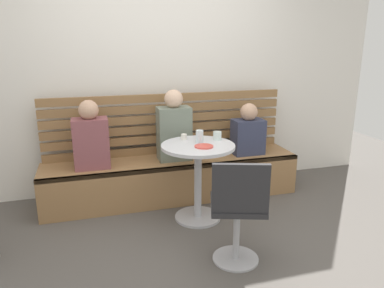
% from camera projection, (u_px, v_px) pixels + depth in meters
% --- Properties ---
extents(ground, '(8.00, 8.00, 0.00)m').
position_uv_depth(ground, '(208.00, 257.00, 2.91)').
color(ground, '#514C47').
extents(back_wall, '(5.20, 0.10, 2.90)m').
position_uv_depth(back_wall, '(162.00, 60.00, 4.03)').
color(back_wall, silver).
rests_on(back_wall, ground).
extents(booth_bench, '(2.70, 0.52, 0.44)m').
position_uv_depth(booth_bench, '(173.00, 178.00, 3.96)').
color(booth_bench, olive).
rests_on(booth_bench, ground).
extents(booth_backrest, '(2.65, 0.04, 0.67)m').
position_uv_depth(booth_backrest, '(167.00, 123.00, 4.03)').
color(booth_backrest, olive).
rests_on(booth_backrest, booth_bench).
extents(cafe_table, '(0.68, 0.68, 0.74)m').
position_uv_depth(cafe_table, '(198.00, 167.00, 3.41)').
color(cafe_table, '#ADADB2').
rests_on(cafe_table, ground).
extents(white_chair, '(0.50, 0.50, 0.85)m').
position_uv_depth(white_chair, '(238.00, 209.00, 2.69)').
color(white_chair, '#ADADB2').
rests_on(white_chair, ground).
extents(person_adult, '(0.34, 0.22, 0.74)m').
position_uv_depth(person_adult, '(174.00, 129.00, 3.81)').
color(person_adult, slate).
rests_on(person_adult, booth_bench).
extents(person_child_left, '(0.34, 0.22, 0.57)m').
position_uv_depth(person_child_left, '(248.00, 132.00, 4.03)').
color(person_child_left, '#333851').
rests_on(person_child_left, booth_bench).
extents(person_child_middle, '(0.34, 0.22, 0.68)m').
position_uv_depth(person_child_middle, '(91.00, 138.00, 3.56)').
color(person_child_middle, brown).
rests_on(person_child_middle, booth_bench).
extents(cup_espresso_small, '(0.06, 0.06, 0.05)m').
position_uv_depth(cup_espresso_small, '(184.00, 137.00, 3.51)').
color(cup_espresso_small, silver).
rests_on(cup_espresso_small, cafe_table).
extents(cup_glass_tall, '(0.07, 0.07, 0.12)m').
position_uv_depth(cup_glass_tall, '(200.00, 137.00, 3.39)').
color(cup_glass_tall, silver).
rests_on(cup_glass_tall, cafe_table).
extents(cup_glass_short, '(0.08, 0.08, 0.08)m').
position_uv_depth(cup_glass_short, '(217.00, 136.00, 3.50)').
color(cup_glass_short, silver).
rests_on(cup_glass_short, cafe_table).
extents(plate_small, '(0.17, 0.17, 0.01)m').
position_uv_depth(plate_small, '(204.00, 146.00, 3.27)').
color(plate_small, '#DB4C42').
rests_on(plate_small, cafe_table).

